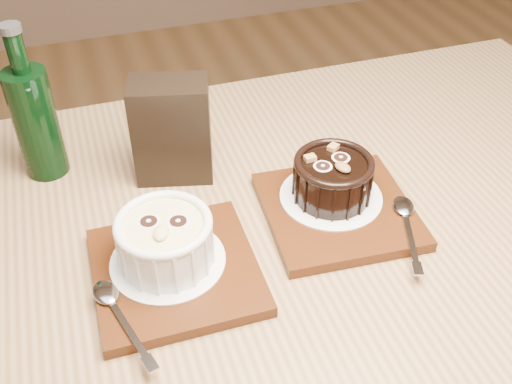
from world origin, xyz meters
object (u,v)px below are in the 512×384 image
condiment_stand (172,131)px  green_bottle (35,119)px  table (275,301)px  tray_right (338,211)px  ramekin_white (165,239)px  tray_left (176,271)px  ramekin_dark (333,177)px

condiment_stand → green_bottle: green_bottle is taller
table → green_bottle: (-0.24, 0.25, 0.17)m
tray_right → ramekin_white: bearing=-173.6°
ramekin_white → condiment_stand: 0.18m
green_bottle → tray_right: bearing=-32.1°
ramekin_white → table: bearing=13.7°
tray_left → condiment_stand: (0.04, 0.19, 0.06)m
ramekin_white → tray_right: bearing=24.5°
tray_left → condiment_stand: 0.20m
tray_left → tray_right: 0.22m
ramekin_dark → green_bottle: (-0.34, 0.19, 0.03)m
tray_left → ramekin_white: 0.04m
tray_left → ramekin_dark: ramekin_dark is taller
green_bottle → table: bearing=-45.4°
ramekin_white → tray_right: size_ratio=0.59×
tray_left → ramekin_white: (-0.01, 0.01, 0.04)m
table → ramekin_white: ramekin_white is taller
tray_left → condiment_stand: size_ratio=1.29×
ramekin_dark → green_bottle: green_bottle is taller
ramekin_white → green_bottle: 0.27m
ramekin_white → green_bottle: size_ratio=0.50×
table → tray_right: (0.09, 0.03, 0.10)m
condiment_stand → tray_left: bearing=-102.7°
ramekin_dark → green_bottle: bearing=132.1°
ramekin_dark → tray_left: bearing=176.4°
condiment_stand → table: bearing=-66.8°
table → condiment_stand: bearing=113.2°
table → ramekin_white: size_ratio=11.27×
ramekin_white → green_bottle: (-0.12, 0.24, 0.03)m
condiment_stand → ramekin_white: bearing=-105.3°
ramekin_dark → condiment_stand: bearing=124.8°
table → condiment_stand: size_ratio=8.60×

